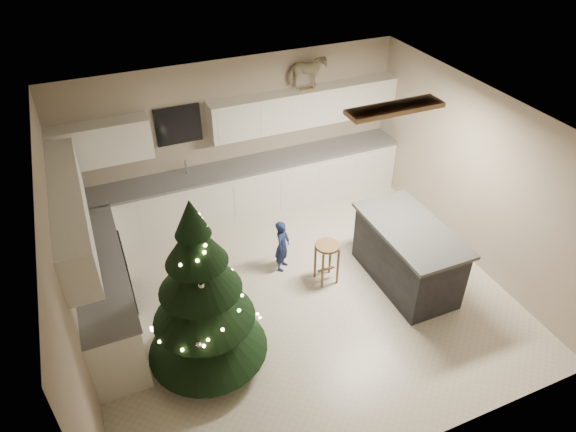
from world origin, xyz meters
The scene contains 8 objects.
ground_plane centered at (0.00, 0.00, 0.00)m, with size 5.50×5.50×0.00m, color beige.
room_shell centered at (0.02, 0.00, 1.75)m, with size 5.52×5.02×2.61m.
cabinetry centered at (-0.91, 1.65, 0.76)m, with size 5.50×3.20×2.00m.
island centered at (1.54, -0.30, 0.48)m, with size 0.90×1.70×0.95m.
bar_stool centered at (0.51, 0.15, 0.49)m, with size 0.34×0.34×0.65m.
christmas_tree centered at (-1.43, -0.57, 0.97)m, with size 1.47×1.42×2.35m.
toddler centered at (0.04, 0.64, 0.42)m, with size 0.30×0.20×0.83m, color #101B3C.
rocking_horse centered at (1.17, 2.33, 2.27)m, with size 0.63×0.34×0.52m.
Camera 1 is at (-2.17, -4.71, 5.10)m, focal length 32.00 mm.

